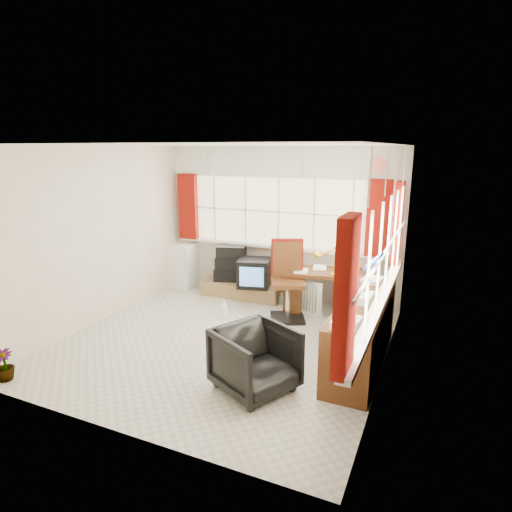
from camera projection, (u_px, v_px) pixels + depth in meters
The scene contains 20 objects.
ground at pixel (224, 342), 5.60m from camera, with size 4.00×4.00×0.00m, color beige.
room_walls at pixel (222, 229), 5.23m from camera, with size 4.00×4.00×4.00m.
window_back at pixel (278, 242), 7.09m from camera, with size 3.70×0.12×3.60m.
window_right at pixel (382, 293), 4.60m from camera, with size 0.12×3.70×3.60m.
curtains at pixel (316, 226), 5.70m from camera, with size 3.83×3.83×1.15m.
overhead_cabinets at pixel (323, 165), 5.53m from camera, with size 3.98×3.98×0.48m.
desk at pixel (323, 290), 6.51m from camera, with size 1.25×0.79×0.70m.
desk_lamp at pixel (335, 256), 6.16m from camera, with size 0.15×0.13×0.42m.
task_chair at pixel (287, 277), 6.31m from camera, with size 0.65×0.67×1.17m.
office_chair at pixel (255, 360), 4.41m from camera, with size 0.73×0.75×0.68m, color black.
radiator at pixel (310, 302), 6.43m from camera, with size 0.39×0.26×0.54m.
credenza at pixel (362, 331), 5.00m from camera, with size 0.50×2.00×0.85m.
file_tray at pixel (352, 291), 5.07m from camera, with size 0.30×0.38×0.13m, color black.
tv_bench at pixel (243, 289), 7.31m from camera, with size 1.40×0.50×0.25m, color olive.
crt_tv at pixel (254, 273), 7.00m from camera, with size 0.60×0.57×0.46m.
hifi_stack at pixel (232, 264), 7.35m from camera, with size 0.66×0.52×0.61m.
mini_fridge at pixel (183, 265), 7.80m from camera, with size 0.47×0.47×0.79m.
spray_bottle_a at pixel (224, 308), 6.40m from camera, with size 0.11×0.11×0.27m, color white.
spray_bottle_b at pixel (282, 298), 6.97m from camera, with size 0.08×0.08×0.17m, color #88CABC.
flower_vase at pixel (4, 365), 4.63m from camera, with size 0.20×0.20×0.36m, color black.
Camera 1 is at (2.47, -4.54, 2.46)m, focal length 30.00 mm.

